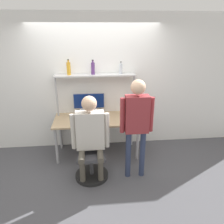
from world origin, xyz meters
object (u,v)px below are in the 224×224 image
at_px(bottle_clear, 121,69).
at_px(bottle_amber, 69,68).
at_px(laptop, 89,118).
at_px(office_chair, 91,161).
at_px(monitor, 89,102).
at_px(person_standing, 137,118).
at_px(cell_phone, 102,121).
at_px(bottle_purple, 93,68).
at_px(person_seated, 90,132).

distance_m(bottle_clear, bottle_amber, 0.99).
bearing_deg(bottle_clear, laptop, -151.59).
height_order(laptop, bottle_amber, bottle_amber).
height_order(office_chair, bottle_amber, bottle_amber).
xyz_separation_m(laptop, bottle_amber, (-0.34, 0.35, 0.88)).
relative_size(monitor, person_standing, 0.37).
bearing_deg(cell_phone, person_standing, -52.50).
height_order(monitor, bottle_purple, bottle_purple).
relative_size(office_chair, bottle_clear, 3.91).
distance_m(bottle_clear, bottle_purple, 0.53).
xyz_separation_m(bottle_purple, bottle_amber, (-0.45, -0.00, 0.01)).
distance_m(cell_phone, person_standing, 0.90).
distance_m(person_standing, bottle_clear, 1.22).
bearing_deg(bottle_amber, office_chair, -69.71).
height_order(monitor, person_seated, person_seated).
xyz_separation_m(monitor, bottle_purple, (0.10, -0.02, 0.68)).
bearing_deg(laptop, office_chair, -87.59).
xyz_separation_m(laptop, cell_phone, (0.26, -0.05, -0.06)).
relative_size(cell_phone, bottle_clear, 0.64).
bearing_deg(monitor, bottle_amber, -176.31).
xyz_separation_m(laptop, person_seated, (0.03, -0.68, 0.04)).
height_order(office_chair, person_seated, person_seated).
bearing_deg(bottle_amber, person_seated, -70.43).
bearing_deg(bottle_purple, person_seated, -94.84).
relative_size(office_chair, person_seated, 0.64).
bearing_deg(person_seated, bottle_purple, 85.16).
distance_m(person_seated, bottle_clear, 1.46).
relative_size(person_standing, bottle_purple, 6.10).
height_order(monitor, person_standing, person_standing).
distance_m(monitor, bottle_amber, 0.77).
xyz_separation_m(office_chair, bottle_purple, (0.09, 0.99, 1.41)).
distance_m(cell_phone, bottle_amber, 1.18).
xyz_separation_m(laptop, person_standing, (0.76, -0.72, 0.26)).
bearing_deg(person_standing, bottle_amber, 136.00).
xyz_separation_m(cell_phone, bottle_clear, (0.39, 0.40, 0.91)).
xyz_separation_m(laptop, office_chair, (0.03, -0.64, -0.53)).
distance_m(bottle_purple, bottle_amber, 0.45).
xyz_separation_m(monitor, bottle_amber, (-0.35, -0.02, 0.68)).
distance_m(monitor, office_chair, 1.25).
bearing_deg(bottle_amber, person_standing, -44.00).
distance_m(monitor, bottle_purple, 0.68).
height_order(laptop, bottle_purple, bottle_purple).
bearing_deg(bottle_purple, bottle_amber, -180.00).
distance_m(laptop, bottle_amber, 1.00).
distance_m(cell_phone, office_chair, 0.79).
xyz_separation_m(office_chair, bottle_clear, (0.62, 0.99, 1.39)).
distance_m(person_seated, bottle_purple, 1.33).
height_order(cell_phone, person_standing, person_standing).
bearing_deg(bottle_purple, bottle_clear, -0.00).
bearing_deg(cell_phone, bottle_amber, 145.89).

